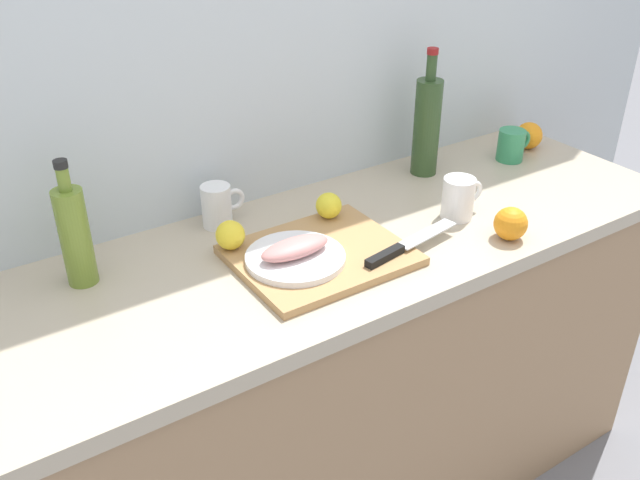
# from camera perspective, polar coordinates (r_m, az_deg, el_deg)

# --- Properties ---
(back_wall) EXTENTS (3.20, 0.05, 2.50)m
(back_wall) POSITION_cam_1_polar(r_m,az_deg,el_deg) (1.74, -6.27, 14.00)
(back_wall) COLOR silver
(back_wall) RESTS_ON ground_plane
(kitchen_counter) EXTENTS (2.00, 0.60, 0.90)m
(kitchen_counter) POSITION_cam_1_polar(r_m,az_deg,el_deg) (1.89, -0.17, -12.42)
(kitchen_counter) COLOR #9E7A56
(kitchen_counter) RESTS_ON ground_plane
(cutting_board) EXTENTS (0.38, 0.32, 0.02)m
(cutting_board) POSITION_cam_1_polar(r_m,az_deg,el_deg) (1.57, 0.00, -1.26)
(cutting_board) COLOR tan
(cutting_board) RESTS_ON kitchen_counter
(white_plate) EXTENTS (0.22, 0.22, 0.01)m
(white_plate) POSITION_cam_1_polar(r_m,az_deg,el_deg) (1.53, -2.05, -1.47)
(white_plate) COLOR white
(white_plate) RESTS_ON cutting_board
(fish_fillet) EXTENTS (0.17, 0.07, 0.04)m
(fish_fillet) POSITION_cam_1_polar(r_m,az_deg,el_deg) (1.52, -2.07, -0.65)
(fish_fillet) COLOR tan
(fish_fillet) RESTS_ON white_plate
(chef_knife) EXTENTS (0.29, 0.08, 0.02)m
(chef_knife) POSITION_cam_1_polar(r_m,az_deg,el_deg) (1.57, 6.67, -0.63)
(chef_knife) COLOR silver
(chef_knife) RESTS_ON cutting_board
(lemon_0) EXTENTS (0.06, 0.06, 0.06)m
(lemon_0) POSITION_cam_1_polar(r_m,az_deg,el_deg) (1.69, 0.72, 2.86)
(lemon_0) COLOR yellow
(lemon_0) RESTS_ON cutting_board
(lemon_1) EXTENTS (0.07, 0.07, 0.07)m
(lemon_1) POSITION_cam_1_polar(r_m,az_deg,el_deg) (1.58, -7.40, 0.41)
(lemon_1) COLOR yellow
(lemon_1) RESTS_ON cutting_board
(olive_oil_bottle) EXTENTS (0.06, 0.06, 0.28)m
(olive_oil_bottle) POSITION_cam_1_polar(r_m,az_deg,el_deg) (1.53, -19.55, 0.42)
(olive_oil_bottle) COLOR olive
(olive_oil_bottle) RESTS_ON kitchen_counter
(wine_bottle) EXTENTS (0.07, 0.07, 0.36)m
(wine_bottle) POSITION_cam_1_polar(r_m,az_deg,el_deg) (1.96, 8.79, 9.34)
(wine_bottle) COLOR #2D4723
(wine_bottle) RESTS_ON kitchen_counter
(coffee_mug_0) EXTENTS (0.12, 0.08, 0.09)m
(coffee_mug_0) POSITION_cam_1_polar(r_m,az_deg,el_deg) (2.14, 15.51, 7.56)
(coffee_mug_0) COLOR #338C59
(coffee_mug_0) RESTS_ON kitchen_counter
(coffee_mug_1) EXTENTS (0.11, 0.07, 0.11)m
(coffee_mug_1) POSITION_cam_1_polar(r_m,az_deg,el_deg) (1.71, -8.43, 2.82)
(coffee_mug_1) COLOR white
(coffee_mug_1) RESTS_ON kitchen_counter
(coffee_mug_2) EXTENTS (0.12, 0.08, 0.11)m
(coffee_mug_2) POSITION_cam_1_polar(r_m,az_deg,el_deg) (1.76, 11.37, 3.42)
(coffee_mug_2) COLOR white
(coffee_mug_2) RESTS_ON kitchen_counter
(orange_0) EXTENTS (0.08, 0.08, 0.08)m
(orange_0) POSITION_cam_1_polar(r_m,az_deg,el_deg) (1.70, 15.43, 1.31)
(orange_0) COLOR orange
(orange_0) RESTS_ON kitchen_counter
(orange_1) EXTENTS (0.08, 0.08, 0.08)m
(orange_1) POSITION_cam_1_polar(r_m,az_deg,el_deg) (2.24, 16.83, 8.24)
(orange_1) COLOR orange
(orange_1) RESTS_ON kitchen_counter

